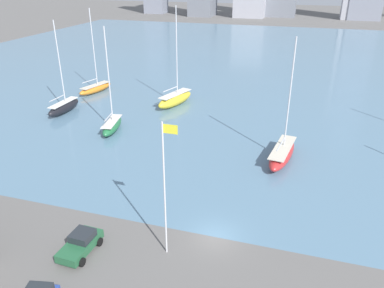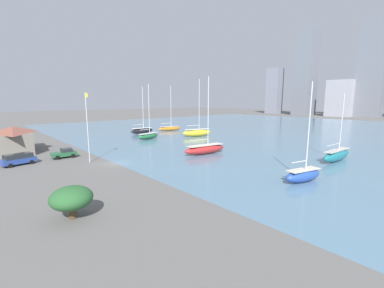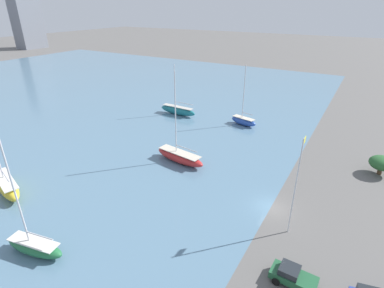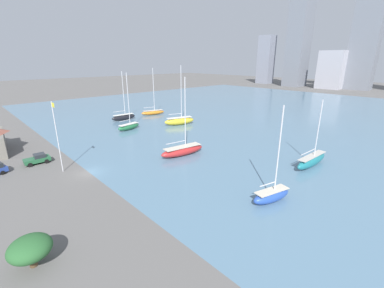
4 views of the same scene
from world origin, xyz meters
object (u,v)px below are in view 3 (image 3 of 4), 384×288
at_px(sailboat_blue, 243,121).
at_px(parked_pickup_green, 293,276).
at_px(sailboat_teal, 178,110).
at_px(sailboat_red, 180,156).
at_px(sailboat_yellow, 7,185).
at_px(flag_pole, 296,184).
at_px(sailboat_green, 34,246).

xyz_separation_m(sailboat_blue, parked_pickup_green, (-35.95, -19.09, -0.13)).
xyz_separation_m(sailboat_teal, sailboat_red, (-19.64, -13.09, -0.06)).
bearing_deg(sailboat_red, sailboat_blue, 0.31).
distance_m(sailboat_red, parked_pickup_green, 26.44).
distance_m(sailboat_yellow, parked_pickup_green, 38.09).
distance_m(sailboat_teal, sailboat_yellow, 39.34).
distance_m(sailboat_red, sailboat_blue, 21.38).
xyz_separation_m(flag_pole, sailboat_blue, (29.01, 17.00, -5.41)).
xyz_separation_m(sailboat_red, sailboat_yellow, (-19.60, 15.84, 0.18)).
height_order(flag_pole, parked_pickup_green, flag_pole).
relative_size(flag_pole, sailboat_blue, 0.92).
bearing_deg(flag_pole, sailboat_yellow, 108.26).
xyz_separation_m(sailboat_green, sailboat_red, (24.66, -2.26, 0.05)).
xyz_separation_m(flag_pole, sailboat_green, (-16.84, 22.11, -5.43)).
height_order(sailboat_green, sailboat_yellow, sailboat_yellow).
relative_size(sailboat_red, sailboat_blue, 1.17).
distance_m(flag_pole, sailboat_red, 22.01).
relative_size(flag_pole, sailboat_green, 0.79).
distance_m(flag_pole, sailboat_yellow, 37.95).
bearing_deg(parked_pickup_green, sailboat_blue, 30.25).
bearing_deg(sailboat_blue, sailboat_teal, 109.05).
height_order(flag_pole, sailboat_blue, sailboat_blue).
bearing_deg(sailboat_teal, flag_pole, -127.53).
distance_m(sailboat_teal, sailboat_blue, 16.01).
distance_m(sailboat_teal, parked_pickup_green, 49.10).
height_order(sailboat_yellow, sailboat_blue, sailboat_yellow).
bearing_deg(sailboat_yellow, sailboat_teal, 13.33).
bearing_deg(sailboat_teal, sailboat_blue, -82.17).
bearing_deg(sailboat_teal, sailboat_red, -144.03).
distance_m(sailboat_teal, sailboat_red, 23.60).
bearing_deg(sailboat_blue, sailboat_green, -172.84).
bearing_deg(sailboat_red, sailboat_yellow, 149.03).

